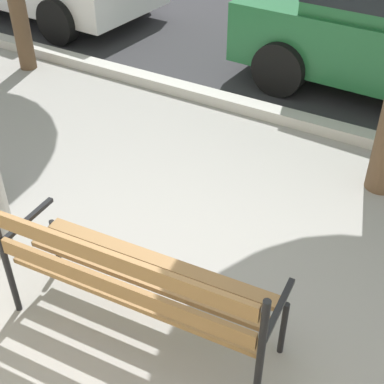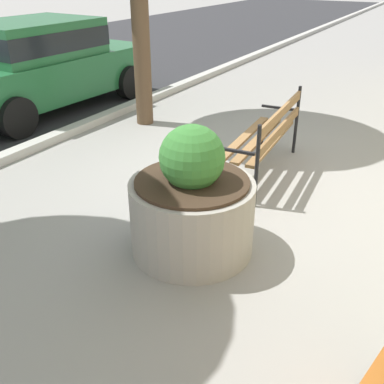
# 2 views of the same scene
# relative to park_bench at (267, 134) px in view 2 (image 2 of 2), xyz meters

# --- Properties ---
(ground_plane) EXTENTS (80.00, 80.00, 0.00)m
(ground_plane) POSITION_rel_park_bench_xyz_m (-0.10, 0.30, -0.54)
(ground_plane) COLOR gray
(curb_stone) EXTENTS (60.00, 0.20, 0.12)m
(curb_stone) POSITION_rel_park_bench_xyz_m (-0.10, 3.20, -0.48)
(curb_stone) COLOR #B2AFA8
(curb_stone) RESTS_ON ground
(park_bench) EXTENTS (1.83, 0.67, 0.95)m
(park_bench) POSITION_rel_park_bench_xyz_m (0.00, 0.00, 0.00)
(park_bench) COLOR olive
(park_bench) RESTS_ON ground
(concrete_planter) EXTENTS (1.14, 1.14, 1.22)m
(concrete_planter) POSITION_rel_park_bench_xyz_m (-1.92, -0.04, -0.09)
(concrete_planter) COLOR gray
(concrete_planter) RESTS_ON ground
(parked_car_green) EXTENTS (4.17, 2.06, 1.56)m
(parked_car_green) POSITION_rel_park_bench_xyz_m (0.67, 4.57, 0.30)
(parked_car_green) COLOR #236638
(parked_car_green) RESTS_ON ground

